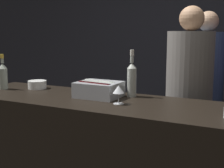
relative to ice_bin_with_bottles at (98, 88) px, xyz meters
The scene contains 9 objects.
wall_back_chalkboard 1.89m from the ice_bin_with_bottles, 85.56° to the left, with size 6.40×0.06×2.80m.
bar_counter 0.58m from the ice_bin_with_bottles, 29.61° to the right, with size 2.52×0.69×0.97m.
ice_bin_with_bottles is the anchor object (origin of this frame).
bowl_white 0.67m from the ice_bin_with_bottles, behind, with size 0.16×0.16×0.07m.
wine_glass 0.29m from the ice_bin_with_bottles, 31.15° to the right, with size 0.08×0.08×0.13m.
rose_wine_bottle 0.92m from the ice_bin_with_bottles, behind, with size 0.08×0.08×0.31m.
white_wine_bottle 0.27m from the ice_bin_with_bottles, 30.51° to the left, with size 0.07×0.07×0.37m.
person_blond_tee 1.38m from the ice_bin_with_bottles, 64.55° to the left, with size 0.36×0.36×1.68m.
person_grey_polo 0.83m from the ice_bin_with_bottles, 46.34° to the left, with size 0.40×0.40×1.69m.
Camera 1 is at (1.02, -1.65, 1.47)m, focal length 50.00 mm.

